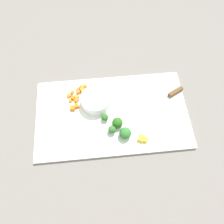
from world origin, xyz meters
The scene contains 23 objects.
ground_plane centered at (0.00, 0.00, 0.00)m, with size 4.00×4.00×0.00m, color slate.
cutting_board centered at (0.00, 0.00, 0.01)m, with size 0.54×0.31×0.01m, color white.
prep_bowl centered at (0.06, -0.05, 0.03)m, with size 0.10×0.10×0.04m, color white.
chef_knife centered at (-0.16, -0.02, 0.02)m, with size 0.31×0.17×0.02m.
carrot_dice_0 centered at (0.10, -0.10, 0.02)m, with size 0.02×0.02×0.01m, color orange.
carrot_dice_1 centered at (0.10, -0.12, 0.02)m, with size 0.01×0.01×0.01m, color orange.
carrot_dice_2 centered at (0.15, -0.09, 0.02)m, with size 0.01×0.01×0.01m, color orange.
carrot_dice_3 centered at (0.14, -0.03, 0.02)m, with size 0.02×0.02×0.01m, color orange.
carrot_dice_4 centered at (0.12, -0.04, 0.02)m, with size 0.01×0.01×0.01m, color orange.
carrot_dice_5 centered at (0.13, -0.06, 0.02)m, with size 0.01×0.01×0.01m, color orange.
carrot_dice_6 centered at (0.12, -0.11, 0.02)m, with size 0.01×0.01×0.01m, color orange.
carrot_dice_7 centered at (0.14, -0.07, 0.02)m, with size 0.01×0.01×0.01m, color orange.
carrot_dice_8 centered at (0.14, -0.10, 0.02)m, with size 0.01×0.01×0.01m, color orange.
carrot_dice_9 centered at (0.09, -0.12, 0.02)m, with size 0.01×0.01×0.01m, color #DC640A.
carrot_dice_10 centered at (0.12, -0.10, 0.02)m, with size 0.01×0.01×0.01m, color orange.
carrot_dice_11 centered at (0.15, -0.06, 0.02)m, with size 0.01×0.01×0.01m, color orange.
carrot_dice_12 centered at (0.12, -0.08, 0.02)m, with size 0.02×0.01×0.01m, color orange.
pepper_dice_0 centered at (-0.09, 0.11, 0.02)m, with size 0.02×0.02×0.02m, color yellow.
pepper_dice_1 centered at (-0.10, 0.11, 0.02)m, with size 0.01×0.01×0.01m, color yellow.
broccoli_floret_0 centered at (0.01, 0.07, 0.03)m, with size 0.03×0.03×0.03m.
broccoli_floret_1 centered at (-0.01, 0.05, 0.03)m, with size 0.04×0.04×0.04m.
broccoli_floret_2 centered at (0.03, 0.02, 0.03)m, with size 0.03×0.03×0.03m.
broccoli_floret_3 centered at (-0.04, 0.09, 0.03)m, with size 0.04×0.04×0.04m.
Camera 1 is at (0.03, 0.35, 0.73)m, focal length 35.51 mm.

